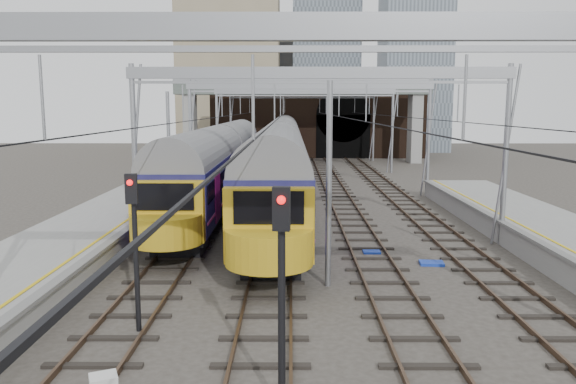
{
  "coord_description": "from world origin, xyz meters",
  "views": [
    {
      "loc": [
        -1.28,
        -16.74,
        6.12
      ],
      "look_at": [
        -1.41,
        7.87,
        2.4
      ],
      "focal_mm": 35.0,
      "sensor_mm": 36.0,
      "label": 1
    }
  ],
  "objects_px": {
    "train_second": "(221,161)",
    "signal_near_left": "(134,232)",
    "signal_near_centre": "(282,272)",
    "train_main": "(283,144)"
  },
  "relations": [
    {
      "from": "train_main",
      "to": "train_second",
      "type": "xyz_separation_m",
      "value": [
        -4.0,
        -15.97,
        -0.11
      ]
    },
    {
      "from": "train_main",
      "to": "signal_near_left",
      "type": "relative_size",
      "value": 16.23
    },
    {
      "from": "train_second",
      "to": "signal_near_centre",
      "type": "relative_size",
      "value": 7.27
    },
    {
      "from": "train_second",
      "to": "signal_near_left",
      "type": "height_order",
      "value": "train_second"
    },
    {
      "from": "train_main",
      "to": "signal_near_centre",
      "type": "bearing_deg",
      "value": -89.29
    },
    {
      "from": "train_main",
      "to": "signal_near_centre",
      "type": "xyz_separation_m",
      "value": [
        0.54,
        -43.06,
        0.28
      ]
    },
    {
      "from": "train_second",
      "to": "signal_near_left",
      "type": "distance_m",
      "value": 22.96
    },
    {
      "from": "signal_near_left",
      "to": "signal_near_centre",
      "type": "height_order",
      "value": "signal_near_centre"
    },
    {
      "from": "train_main",
      "to": "signal_near_centre",
      "type": "relative_size",
      "value": 15.38
    },
    {
      "from": "train_second",
      "to": "signal_near_left",
      "type": "xyz_separation_m",
      "value": [
        0.51,
        -22.95,
        0.26
      ]
    }
  ]
}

